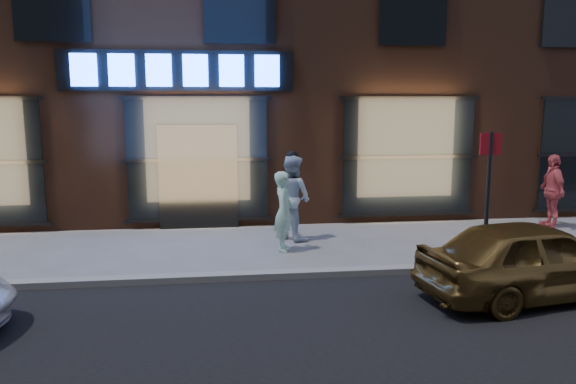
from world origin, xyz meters
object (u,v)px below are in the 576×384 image
at_px(man_cap, 292,197).
at_px(sign_post, 488,186).
at_px(man_bowtie, 284,211).
at_px(passerby, 552,191).
at_px(gold_sedan, 534,259).

relative_size(man_cap, sign_post, 0.75).
relative_size(man_bowtie, passerby, 0.93).
height_order(man_cap, sign_post, sign_post).
xyz_separation_m(man_cap, sign_post, (3.15, -2.45, 0.56)).
bearing_deg(sign_post, man_bowtie, 157.46).
height_order(man_bowtie, gold_sedan, man_bowtie).
xyz_separation_m(man_cap, gold_sedan, (3.14, -4.04, -0.30)).
bearing_deg(sign_post, gold_sedan, -89.05).
relative_size(passerby, sign_post, 0.71).
xyz_separation_m(man_cap, passerby, (6.18, 0.40, -0.05)).
bearing_deg(man_bowtie, gold_sedan, -119.51).
height_order(man_bowtie, passerby, passerby).
bearing_deg(man_cap, sign_post, -162.83).
height_order(man_cap, passerby, man_cap).
distance_m(man_cap, gold_sedan, 5.13).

